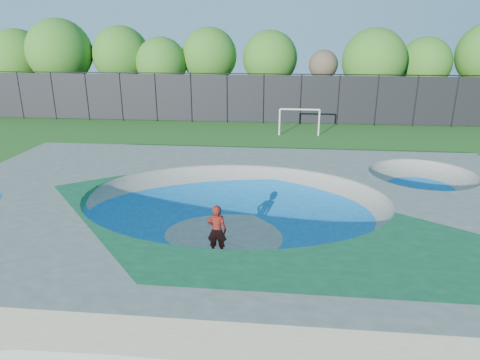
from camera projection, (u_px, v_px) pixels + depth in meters
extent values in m
plane|color=#255B19|center=(235.00, 234.00, 15.72)|extent=(120.00, 120.00, 0.00)
cube|color=gray|center=(235.00, 216.00, 15.48)|extent=(22.00, 14.00, 1.50)
imported|color=#B61F0E|center=(217.00, 230.00, 13.99)|extent=(0.66, 0.45, 1.78)
cube|color=black|center=(217.00, 254.00, 14.27)|extent=(0.78, 0.23, 0.05)
cylinder|color=silver|center=(280.00, 122.00, 31.08)|extent=(0.12, 0.12, 1.89)
cylinder|color=silver|center=(319.00, 123.00, 30.81)|extent=(0.12, 0.12, 1.89)
cylinder|color=silver|center=(300.00, 109.00, 30.64)|extent=(2.84, 0.12, 0.12)
cylinder|color=black|center=(20.00, 96.00, 36.85)|extent=(0.09, 0.09, 4.00)
cylinder|color=black|center=(54.00, 96.00, 36.56)|extent=(0.09, 0.09, 4.00)
cylinder|color=black|center=(87.00, 97.00, 36.28)|extent=(0.09, 0.09, 4.00)
cylinder|color=black|center=(121.00, 97.00, 35.99)|extent=(0.09, 0.09, 4.00)
cylinder|color=black|center=(156.00, 97.00, 35.71)|extent=(0.09, 0.09, 4.00)
cylinder|color=black|center=(191.00, 98.00, 35.42)|extent=(0.09, 0.09, 4.00)
cylinder|color=black|center=(227.00, 99.00, 35.14)|extent=(0.09, 0.09, 4.00)
cylinder|color=black|center=(264.00, 99.00, 34.86)|extent=(0.09, 0.09, 4.00)
cylinder|color=black|center=(301.00, 100.00, 34.57)|extent=(0.09, 0.09, 4.00)
cylinder|color=black|center=(338.00, 100.00, 34.29)|extent=(0.09, 0.09, 4.00)
cylinder|color=black|center=(377.00, 101.00, 34.00)|extent=(0.09, 0.09, 4.00)
cylinder|color=black|center=(416.00, 101.00, 33.72)|extent=(0.09, 0.09, 4.00)
cylinder|color=black|center=(455.00, 102.00, 33.44)|extent=(0.09, 0.09, 4.00)
cube|color=black|center=(264.00, 99.00, 34.86)|extent=(48.00, 0.03, 3.80)
cylinder|color=black|center=(264.00, 74.00, 34.21)|extent=(48.00, 0.08, 0.08)
cylinder|color=#4B3A25|center=(24.00, 93.00, 42.83)|extent=(0.44, 0.44, 2.79)
sphere|color=#306B1C|center=(18.00, 58.00, 41.72)|extent=(5.47, 5.47, 5.47)
cylinder|color=#4B3A25|center=(65.00, 94.00, 40.38)|extent=(0.44, 0.44, 3.30)
sphere|color=#306B1C|center=(60.00, 52.00, 39.13)|extent=(5.87, 5.87, 5.87)
cylinder|color=#4B3A25|center=(125.00, 94.00, 41.32)|extent=(0.44, 0.44, 3.17)
sphere|color=#306B1C|center=(121.00, 55.00, 40.17)|extent=(5.32, 5.32, 5.32)
cylinder|color=#4B3A25|center=(163.00, 97.00, 40.22)|extent=(0.44, 0.44, 2.78)
sphere|color=#306B1C|center=(162.00, 63.00, 39.22)|extent=(4.64, 4.64, 4.64)
cylinder|color=#4B3A25|center=(210.00, 94.00, 40.88)|extent=(0.44, 0.44, 3.23)
sphere|color=#306B1C|center=(209.00, 56.00, 39.74)|extent=(5.10, 5.10, 5.10)
cylinder|color=#4B3A25|center=(269.00, 95.00, 40.80)|extent=(0.44, 0.44, 3.01)
sphere|color=#306B1C|center=(270.00, 58.00, 39.71)|extent=(5.05, 5.05, 5.05)
cylinder|color=#4B3A25|center=(321.00, 96.00, 39.18)|extent=(0.44, 0.44, 3.33)
sphere|color=brown|center=(323.00, 65.00, 38.29)|extent=(2.60, 2.60, 2.60)
cylinder|color=#4B3A25|center=(370.00, 101.00, 38.18)|extent=(0.44, 0.44, 2.79)
sphere|color=#306B1C|center=(374.00, 61.00, 37.07)|extent=(5.49, 5.49, 5.49)
cylinder|color=#4B3A25|center=(420.00, 99.00, 39.36)|extent=(0.44, 0.44, 2.80)
sphere|color=#306B1C|center=(425.00, 63.00, 38.35)|extent=(4.63, 4.63, 4.63)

